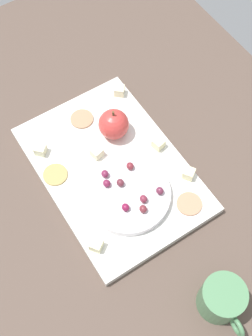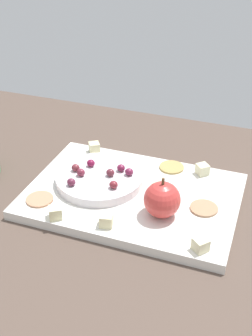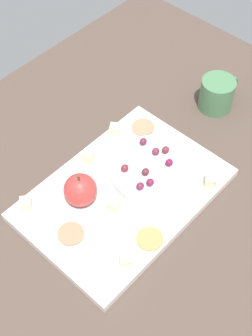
# 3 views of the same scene
# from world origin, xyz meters

# --- Properties ---
(table) EXTENTS (1.18, 0.85, 0.04)m
(table) POSITION_xyz_m (0.00, 0.00, 0.02)
(table) COLOR #503F36
(table) RESTS_ON ground
(platter) EXTENTS (0.40, 0.28, 0.02)m
(platter) POSITION_xyz_m (0.00, -0.04, 0.05)
(platter) COLOR silver
(platter) RESTS_ON table
(serving_dish) EXTENTS (0.17, 0.17, 0.02)m
(serving_dish) POSITION_xyz_m (0.07, -0.05, 0.07)
(serving_dish) COLOR silver
(serving_dish) RESTS_ON platter
(apple_whole) EXTENTS (0.07, 0.07, 0.07)m
(apple_whole) POSITION_xyz_m (-0.07, 0.01, 0.09)
(apple_whole) COLOR #C33834
(apple_whole) RESTS_ON platter
(apple_stem) EXTENTS (0.01, 0.01, 0.01)m
(apple_stem) POSITION_xyz_m (-0.07, 0.01, 0.13)
(apple_stem) COLOR brown
(apple_stem) RESTS_ON apple_whole
(cheese_cube_0) EXTENTS (0.03, 0.03, 0.02)m
(cheese_cube_0) POSITION_xyz_m (-0.15, 0.08, 0.07)
(cheese_cube_0) COLOR beige
(cheese_cube_0) RESTS_ON platter
(cheese_cube_1) EXTENTS (0.03, 0.03, 0.02)m
(cheese_cube_1) POSITION_xyz_m (-0.04, -0.05, 0.07)
(cheese_cube_1) COLOR beige
(cheese_cube_1) RESTS_ON platter
(cheese_cube_2) EXTENTS (0.03, 0.03, 0.02)m
(cheese_cube_2) POSITION_xyz_m (-0.11, -0.15, 0.07)
(cheese_cube_2) COLOR beige
(cheese_cube_2) RESTS_ON platter
(cheese_cube_3) EXTENTS (0.03, 0.03, 0.02)m
(cheese_cube_3) POSITION_xyz_m (0.10, 0.08, 0.07)
(cheese_cube_3) COLOR beige
(cheese_cube_3) RESTS_ON platter
(cheese_cube_4) EXTENTS (0.03, 0.03, 0.02)m
(cheese_cube_4) POSITION_xyz_m (0.01, 0.07, 0.07)
(cheese_cube_4) COLOR beige
(cheese_cube_4) RESTS_ON platter
(cheese_cube_5) EXTENTS (0.03, 0.03, 0.02)m
(cheese_cube_5) POSITION_xyz_m (0.13, -0.15, 0.07)
(cheese_cube_5) COLOR beige
(cheese_cube_5) RESTS_ON platter
(cracker_0) EXTENTS (0.05, 0.05, 0.00)m
(cracker_0) POSITION_xyz_m (-0.14, -0.03, 0.06)
(cracker_0) COLOR tan
(cracker_0) RESTS_ON platter
(cracker_1) EXTENTS (0.05, 0.05, 0.00)m
(cracker_1) POSITION_xyz_m (0.15, 0.05, 0.06)
(cracker_1) COLOR tan
(cracker_1) RESTS_ON platter
(cracker_2) EXTENTS (0.05, 0.05, 0.00)m
(cracker_2) POSITION_xyz_m (-0.05, -0.15, 0.06)
(cracker_2) COLOR tan
(cracker_2) RESTS_ON platter
(grape_0) EXTENTS (0.02, 0.01, 0.02)m
(grape_0) POSITION_xyz_m (0.11, 0.01, 0.09)
(grape_0) COLOR #62243A
(grape_0) RESTS_ON serving_dish
(grape_1) EXTENTS (0.02, 0.01, 0.02)m
(grape_1) POSITION_xyz_m (0.10, -0.03, 0.09)
(grape_1) COLOR maroon
(grape_1) RESTS_ON serving_dish
(grape_2) EXTENTS (0.02, 0.01, 0.02)m
(grape_2) POSITION_xyz_m (0.05, -0.05, 0.09)
(grape_2) COLOR maroon
(grape_2) RESTS_ON serving_dish
(grape_3) EXTENTS (0.02, 0.01, 0.01)m
(grape_3) POSITION_xyz_m (0.10, -0.07, 0.09)
(grape_3) COLOR maroon
(grape_3) RESTS_ON serving_dish
(grape_4) EXTENTS (0.02, 0.01, 0.01)m
(grape_4) POSITION_xyz_m (0.04, -0.07, 0.09)
(grape_4) COLOR maroon
(grape_4) RESTS_ON serving_dish
(grape_5) EXTENTS (0.02, 0.01, 0.01)m
(grape_5) POSITION_xyz_m (0.02, -0.07, 0.09)
(grape_5) COLOR maroon
(grape_5) RESTS_ON serving_dish
(grape_6) EXTENTS (0.02, 0.01, 0.01)m
(grape_6) POSITION_xyz_m (0.12, -0.04, 0.09)
(grape_6) COLOR maroon
(grape_6) RESTS_ON serving_dish
(grape_7) EXTENTS (0.02, 0.01, 0.02)m
(grape_7) POSITION_xyz_m (0.03, -0.01, 0.09)
(grape_7) COLOR maroon
(grape_7) RESTS_ON serving_dish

